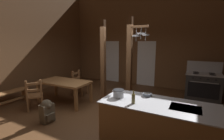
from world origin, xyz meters
TOP-DOWN VIEW (x-y plane):
  - ground_plane at (0.00, 0.00)m, footprint 7.66×8.20m
  - wall_back at (0.00, 3.77)m, footprint 7.66×0.14m
  - wall_left at (-3.50, 0.00)m, footprint 0.14×8.20m
  - glazed_door_back_left at (-1.54, 3.70)m, footprint 1.00×0.01m
  - glazed_panel_back_right at (0.34, 3.70)m, footprint 0.84×0.01m
  - kitchen_island at (1.80, -0.55)m, footprint 2.16×0.96m
  - stove_range at (2.66, 2.85)m, footprint 1.15×0.83m
  - support_post_with_pot_rack at (0.69, 0.83)m, footprint 0.62×0.22m
  - support_post_center at (-0.36, 1.04)m, footprint 0.14×0.14m
  - dining_table at (-1.45, 0.33)m, footprint 1.72×0.94m
  - ladderback_chair_near_window at (-1.52, 1.17)m, footprint 0.47×0.47m
  - ladderback_chair_by_post at (-1.79, -0.55)m, footprint 0.62×0.62m
  - bench_along_left_wall at (-2.91, -0.75)m, footprint 0.38×1.36m
  - backpack at (-0.88, -0.90)m, footprint 0.32×0.34m
  - stockpot_on_counter at (0.99, -0.61)m, footprint 0.30×0.23m
  - mixing_bowl_on_counter at (1.50, -0.26)m, footprint 0.19×0.19m
  - bottle_tall_on_counter at (1.38, -0.79)m, footprint 0.07×0.07m

SIDE VIEW (x-z plane):
  - ground_plane at x=0.00m, z-range -0.10..0.00m
  - bench_along_left_wall at x=-2.91m, z-range 0.08..0.52m
  - backpack at x=-0.88m, z-range 0.02..0.61m
  - kitchen_island at x=1.80m, z-range 0.00..0.88m
  - ladderback_chair_near_window at x=-1.52m, z-range -0.02..0.93m
  - ladderback_chair_by_post at x=-1.79m, z-range -0.02..0.93m
  - stove_range at x=2.66m, z-range -0.18..1.14m
  - dining_table at x=-1.45m, z-range 0.28..1.02m
  - mixing_bowl_on_counter at x=1.50m, z-range 0.88..0.95m
  - stockpot_on_counter at x=0.99m, z-range 0.89..1.05m
  - bottle_tall_on_counter at x=1.38m, z-range 0.86..1.11m
  - glazed_door_back_left at x=-1.54m, z-range 0.00..2.05m
  - glazed_panel_back_right at x=0.34m, z-range 0.00..2.05m
  - support_post_center at x=-0.36m, z-range 0.00..2.72m
  - support_post_with_pot_rack at x=0.69m, z-range 0.12..2.84m
  - wall_back at x=0.00m, z-range 0.00..4.37m
  - wall_left at x=-3.50m, z-range 0.00..4.37m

